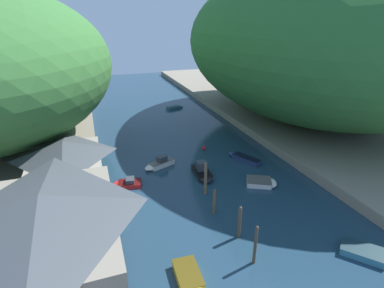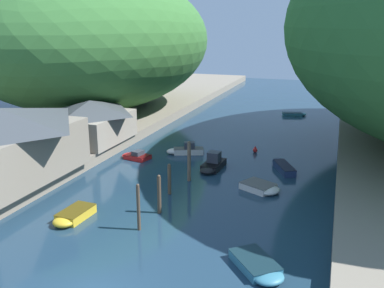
{
  "view_description": "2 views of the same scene",
  "coord_description": "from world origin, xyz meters",
  "px_view_note": "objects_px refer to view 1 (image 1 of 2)",
  "views": [
    {
      "loc": [
        -11.46,
        -7.06,
        17.27
      ],
      "look_at": [
        -0.38,
        24.88,
        2.98
      ],
      "focal_mm": 28.0,
      "sensor_mm": 36.0,
      "label": 1
    },
    {
      "loc": [
        11.08,
        -16.35,
        13.87
      ],
      "look_at": [
        -2.64,
        23.2,
        2.02
      ],
      "focal_mm": 40.0,
      "sensor_mm": 36.0,
      "label": 2
    }
  ],
  "objects_px": {
    "boathouse_shed": "(66,161)",
    "channel_buoy_near": "(204,148)",
    "boat_red_skiff": "(176,107)",
    "boat_small_dinghy": "(203,172)",
    "boat_far_right_bank": "(190,280)",
    "boat_yellow_tender": "(127,183)",
    "waterfront_building": "(47,233)",
    "person_by_boathouse": "(82,279)",
    "boat_far_upstream": "(370,254)",
    "boat_cabin_cruiser": "(159,164)",
    "boat_white_cruiser": "(262,182)",
    "boat_moored_right": "(243,158)"
  },
  "relations": [
    {
      "from": "boat_red_skiff",
      "to": "boat_cabin_cruiser",
      "type": "bearing_deg",
      "value": -36.52
    },
    {
      "from": "boat_moored_right",
      "to": "person_by_boathouse",
      "type": "relative_size",
      "value": 2.82
    },
    {
      "from": "boathouse_shed",
      "to": "boat_white_cruiser",
      "type": "bearing_deg",
      "value": -15.97
    },
    {
      "from": "boat_yellow_tender",
      "to": "boat_far_right_bank",
      "type": "height_order",
      "value": "boat_yellow_tender"
    },
    {
      "from": "boat_far_right_bank",
      "to": "boat_red_skiff",
      "type": "bearing_deg",
      "value": -102.33
    },
    {
      "from": "boat_red_skiff",
      "to": "waterfront_building",
      "type": "bearing_deg",
      "value": -42.86
    },
    {
      "from": "boat_cabin_cruiser",
      "to": "boat_small_dinghy",
      "type": "height_order",
      "value": "boat_small_dinghy"
    },
    {
      "from": "waterfront_building",
      "to": "boat_white_cruiser",
      "type": "xyz_separation_m",
      "value": [
        20.84,
        6.92,
        -3.98
      ]
    },
    {
      "from": "boathouse_shed",
      "to": "channel_buoy_near",
      "type": "distance_m",
      "value": 18.57
    },
    {
      "from": "channel_buoy_near",
      "to": "person_by_boathouse",
      "type": "relative_size",
      "value": 0.46
    },
    {
      "from": "boat_cabin_cruiser",
      "to": "person_by_boathouse",
      "type": "height_order",
      "value": "person_by_boathouse"
    },
    {
      "from": "boat_red_skiff",
      "to": "channel_buoy_near",
      "type": "relative_size",
      "value": 4.91
    },
    {
      "from": "boat_yellow_tender",
      "to": "boat_moored_right",
      "type": "height_order",
      "value": "boat_yellow_tender"
    },
    {
      "from": "boat_red_skiff",
      "to": "boat_moored_right",
      "type": "height_order",
      "value": "boat_moored_right"
    },
    {
      "from": "boathouse_shed",
      "to": "channel_buoy_near",
      "type": "relative_size",
      "value": 12.16
    },
    {
      "from": "boat_white_cruiser",
      "to": "boat_moored_right",
      "type": "bearing_deg",
      "value": -161.11
    },
    {
      "from": "boat_far_upstream",
      "to": "boat_moored_right",
      "type": "relative_size",
      "value": 0.89
    },
    {
      "from": "waterfront_building",
      "to": "channel_buoy_near",
      "type": "height_order",
      "value": "waterfront_building"
    },
    {
      "from": "boat_red_skiff",
      "to": "boat_small_dinghy",
      "type": "relative_size",
      "value": 0.9
    },
    {
      "from": "boat_small_dinghy",
      "to": "boat_far_upstream",
      "type": "bearing_deg",
      "value": 117.99
    },
    {
      "from": "boat_white_cruiser",
      "to": "channel_buoy_near",
      "type": "height_order",
      "value": "channel_buoy_near"
    },
    {
      "from": "boat_small_dinghy",
      "to": "channel_buoy_near",
      "type": "distance_m",
      "value": 7.62
    },
    {
      "from": "boat_yellow_tender",
      "to": "boat_small_dinghy",
      "type": "xyz_separation_m",
      "value": [
        8.76,
        -0.71,
        0.2
      ]
    },
    {
      "from": "waterfront_building",
      "to": "boat_moored_right",
      "type": "distance_m",
      "value": 25.72
    },
    {
      "from": "boat_small_dinghy",
      "to": "boat_far_right_bank",
      "type": "bearing_deg",
      "value": 68.57
    },
    {
      "from": "boathouse_shed",
      "to": "boat_yellow_tender",
      "type": "distance_m",
      "value": 6.79
    },
    {
      "from": "boat_small_dinghy",
      "to": "boat_cabin_cruiser",
      "type": "bearing_deg",
      "value": -39.57
    },
    {
      "from": "waterfront_building",
      "to": "boat_cabin_cruiser",
      "type": "relative_size",
      "value": 3.21
    },
    {
      "from": "boat_far_right_bank",
      "to": "person_by_boathouse",
      "type": "xyz_separation_m",
      "value": [
        -6.91,
        0.68,
        1.82
      ]
    },
    {
      "from": "boat_red_skiff",
      "to": "boat_far_right_bank",
      "type": "distance_m",
      "value": 44.25
    },
    {
      "from": "boat_cabin_cruiser",
      "to": "boathouse_shed",
      "type": "bearing_deg",
      "value": 80.25
    },
    {
      "from": "boat_cabin_cruiser",
      "to": "boat_white_cruiser",
      "type": "bearing_deg",
      "value": -150.57
    },
    {
      "from": "channel_buoy_near",
      "to": "boathouse_shed",
      "type": "bearing_deg",
      "value": -163.24
    },
    {
      "from": "boat_cabin_cruiser",
      "to": "boat_white_cruiser",
      "type": "height_order",
      "value": "boat_cabin_cruiser"
    },
    {
      "from": "boat_far_right_bank",
      "to": "boat_small_dinghy",
      "type": "bearing_deg",
      "value": -111.77
    },
    {
      "from": "boathouse_shed",
      "to": "boat_far_right_bank",
      "type": "bearing_deg",
      "value": -62.85
    },
    {
      "from": "boat_far_right_bank",
      "to": "channel_buoy_near",
      "type": "distance_m",
      "value": 23.21
    },
    {
      "from": "waterfront_building",
      "to": "boat_far_right_bank",
      "type": "height_order",
      "value": "waterfront_building"
    },
    {
      "from": "waterfront_building",
      "to": "boat_moored_right",
      "type": "height_order",
      "value": "waterfront_building"
    },
    {
      "from": "boat_yellow_tender",
      "to": "boat_small_dinghy",
      "type": "bearing_deg",
      "value": -82.32
    },
    {
      "from": "waterfront_building",
      "to": "boat_far_right_bank",
      "type": "bearing_deg",
      "value": -20.42
    },
    {
      "from": "boat_small_dinghy",
      "to": "boathouse_shed",
      "type": "bearing_deg",
      "value": -3.97
    },
    {
      "from": "boat_far_upstream",
      "to": "boat_red_skiff",
      "type": "distance_m",
      "value": 45.03
    },
    {
      "from": "waterfront_building",
      "to": "channel_buoy_near",
      "type": "relative_size",
      "value": 17.2
    },
    {
      "from": "waterfront_building",
      "to": "boat_yellow_tender",
      "type": "relative_size",
      "value": 3.94
    },
    {
      "from": "boat_cabin_cruiser",
      "to": "waterfront_building",
      "type": "bearing_deg",
      "value": 122.07
    },
    {
      "from": "boat_white_cruiser",
      "to": "person_by_boathouse",
      "type": "relative_size",
      "value": 2.29
    },
    {
      "from": "boathouse_shed",
      "to": "boat_far_upstream",
      "type": "height_order",
      "value": "boathouse_shed"
    },
    {
      "from": "boat_cabin_cruiser",
      "to": "channel_buoy_near",
      "type": "relative_size",
      "value": 5.36
    },
    {
      "from": "waterfront_building",
      "to": "boat_white_cruiser",
      "type": "height_order",
      "value": "waterfront_building"
    }
  ]
}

